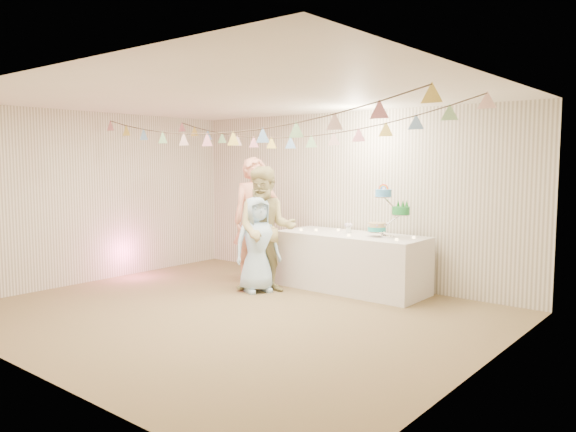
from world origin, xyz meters
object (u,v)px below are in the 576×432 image
Objects in this scene: person_adult_a at (256,220)px; person_adult_b at (266,229)px; table at (351,262)px; cake_stand at (387,217)px; person_child at (257,244)px.

person_adult_a is 0.62m from person_adult_b.
table is 0.88m from cake_stand.
cake_stand is 0.50× the size of person_child.
table is at bearing -19.81° from person_child.
person_adult_b is at bearing -136.15° from table.
person_child reaches higher than table.
person_child is at bearing -100.08° from person_adult_a.
cake_stand is 1.70m from person_adult_b.
person_adult_b is at bearing -17.80° from person_child.
person_adult_a is (-1.40, -0.50, 0.55)m from table.
person_adult_a is at bearing 109.26° from person_adult_b.
person_adult_a is 1.40× the size of person_child.
person_child is at bearing -170.90° from person_adult_b.
table is 1.22× the size of person_adult_b.
cake_stand is 0.35× the size of person_adult_a.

